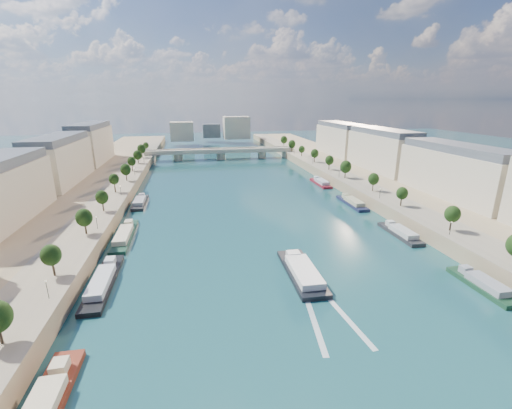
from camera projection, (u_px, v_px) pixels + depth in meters
name	position (u px, v px, depth m)	size (l,w,h in m)	color
ground	(247.00, 207.00, 146.33)	(700.00, 700.00, 0.00)	#0B2A32
quay_left	(64.00, 211.00, 132.76)	(44.00, 520.00, 5.00)	#9E8460
quay_right	(400.00, 193.00, 158.43)	(44.00, 520.00, 5.00)	#9E8460
pave_left	(105.00, 203.00, 134.68)	(14.00, 520.00, 0.10)	gray
pave_right	(371.00, 189.00, 155.00)	(14.00, 520.00, 0.10)	gray
trees_left	(109.00, 188.00, 135.31)	(4.80, 268.80, 8.26)	#382B1E
trees_right	(358.00, 173.00, 162.43)	(4.80, 268.80, 8.26)	#382B1E
lamps_left	(110.00, 203.00, 125.29)	(0.36, 200.36, 4.28)	black
lamps_right	(357.00, 181.00, 158.09)	(0.36, 200.36, 4.28)	black
buildings_left	(34.00, 171.00, 137.59)	(16.00, 226.00, 23.20)	#C3B696
buildings_right	(414.00, 158.00, 167.89)	(16.00, 226.00, 23.20)	#C3B696
skyline	(215.00, 129.00, 348.65)	(79.00, 42.00, 22.00)	#C3B696
bridge	(221.00, 152.00, 260.96)	(112.00, 12.00, 8.15)	#C1B79E
tour_barge	(302.00, 272.00, 89.18)	(7.77, 25.47, 3.61)	black
wake	(326.00, 312.00, 73.80)	(10.76, 25.99, 0.04)	silver
moored_barges_left	(103.00, 282.00, 84.49)	(5.00, 157.50, 3.60)	#151D2F
moored_barges_right	(397.00, 231.00, 117.22)	(5.00, 165.00, 3.60)	black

